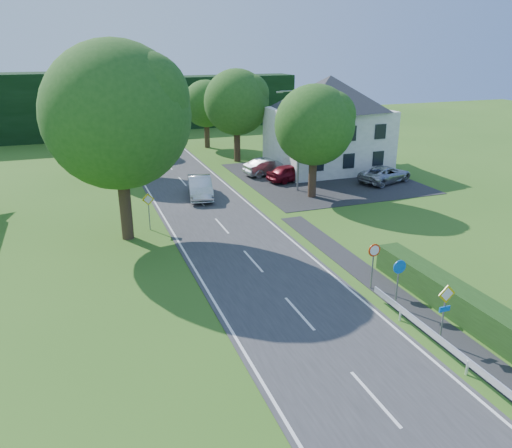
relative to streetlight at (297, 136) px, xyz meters
name	(u,v)px	position (x,y,z in m)	size (l,w,h in m)	color
road	(241,248)	(-8.06, -10.00, -4.44)	(7.00, 80.00, 0.04)	#313133
parking_pad	(322,178)	(3.94, 3.00, -4.44)	(14.00, 16.00, 0.04)	#242426
line_edge_left	(187,255)	(-11.31, -10.00, -4.42)	(0.12, 80.00, 0.01)	white
line_edge_right	(292,241)	(-4.81, -10.00, -4.42)	(0.12, 80.00, 0.01)	white
line_centre	(241,248)	(-8.06, -10.00, -4.42)	(0.12, 80.00, 0.01)	white
tree_main	(120,144)	(-14.06, -6.00, 1.36)	(9.40, 9.40, 11.64)	#214E17
tree_left_far	(114,128)	(-13.06, 10.00, -0.17)	(7.00, 7.00, 8.58)	#214E17
tree_right_far	(237,116)	(-1.06, 12.00, 0.08)	(7.40, 7.40, 9.09)	#214E17
tree_left_back	(108,114)	(-12.56, 22.00, -0.43)	(6.60, 6.60, 8.07)	#214E17
tree_right_back	(206,114)	(-2.06, 20.00, -0.68)	(6.20, 6.20, 7.56)	#214E17
tree_right_mid	(314,142)	(0.44, -2.00, -0.17)	(7.00, 7.00, 8.58)	#214E17
treeline_right	(191,102)	(-0.06, 36.00, -0.96)	(30.00, 5.00, 7.00)	black
house_white	(328,122)	(5.94, 6.00, -0.06)	(10.60, 8.40, 8.60)	silver
streetlight	(297,136)	(0.00, 0.00, 0.00)	(2.03, 0.18, 8.00)	gray
sign_priority_right	(445,303)	(-3.76, -22.02, -2.67)	(0.78, 0.09, 2.59)	gray
sign_roundabout	(399,275)	(-3.76, -19.02, -2.79)	(0.64, 0.08, 2.37)	gray
sign_speed_limit	(374,256)	(-3.76, -17.03, -2.70)	(0.64, 0.11, 2.37)	gray
sign_priority_left	(148,204)	(-12.56, -5.02, -2.75)	(0.78, 0.09, 2.44)	gray
moving_car	(200,187)	(-7.76, 0.83, -3.61)	(1.72, 4.93, 1.62)	silver
motorcycle	(202,185)	(-7.25, 2.38, -3.89)	(0.70, 2.02, 1.06)	black
parked_car_red	(290,172)	(0.82, 2.96, -3.69)	(1.73, 4.29, 1.46)	maroon
parked_car_silver_a	(269,167)	(-0.18, 5.54, -3.67)	(1.59, 4.57, 1.51)	#ACACB1
parked_car_silver_b	(385,174)	(8.26, -0.32, -3.72)	(2.35, 5.09, 1.41)	#ACABB3
parasol	(294,166)	(1.70, 4.14, -3.45)	(2.11, 2.16, 1.94)	red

